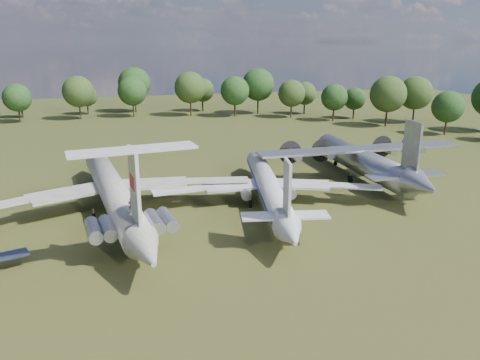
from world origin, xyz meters
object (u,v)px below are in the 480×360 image
object	(u,v)px
an12_transport	(362,164)
person_on_il62	(131,205)
tu104_jet	(268,190)
il62_airliner	(114,196)

from	to	relation	value
an12_transport	person_on_il62	world-z (taller)	person_on_il62
tu104_jet	person_on_il62	distance (m)	23.01
an12_transport	person_on_il62	xyz separation A→B (m)	(-38.70, -20.05, 3.17)
tu104_jet	an12_transport	distance (m)	20.99
il62_airliner	an12_transport	world-z (taller)	an12_transport
an12_transport	person_on_il62	bearing A→B (deg)	-152.33
il62_airliner	person_on_il62	distance (m)	14.33
il62_airliner	tu104_jet	xyz separation A→B (m)	(21.28, -1.89, -0.31)
an12_transport	person_on_il62	size ratio (longest dim) A/B	24.48
tu104_jet	il62_airliner	bearing A→B (deg)	-174.59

